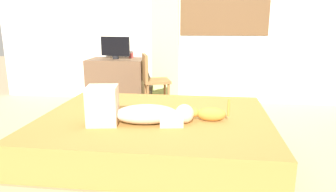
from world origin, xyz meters
TOP-DOWN VIEW (x-y plane):
  - ground_plane at (0.00, 0.00)m, footprint 16.00×16.00m
  - back_wall_with_window at (0.02, 2.32)m, footprint 6.40×0.14m
  - bed at (-0.08, -0.04)m, footprint 2.23×1.78m
  - person_lying at (-0.22, -0.28)m, footprint 0.94×0.39m
  - cat at (0.44, -0.13)m, footprint 0.36×0.12m
  - desk at (-1.03, 1.92)m, footprint 0.90×0.56m
  - tv_monitor at (-1.04, 1.92)m, footprint 0.48×0.10m
  - cup at (-0.84, 2.10)m, footprint 0.08×0.08m
  - chair_by_desk at (-0.40, 1.58)m, footprint 0.48×0.48m
  - curtain_left at (-0.28, 2.20)m, footprint 0.44×0.06m

SIDE VIEW (x-z plane):
  - ground_plane at x=0.00m, z-range 0.00..0.00m
  - bed at x=-0.08m, z-range 0.00..0.44m
  - desk at x=-1.03m, z-range 0.00..0.74m
  - chair_by_desk at x=-0.40m, z-range 0.08..0.94m
  - cat at x=0.44m, z-range 0.41..0.62m
  - person_lying at x=-0.22m, z-range 0.39..0.73m
  - cup at x=-0.84m, z-range 0.74..0.82m
  - tv_monitor at x=-1.04m, z-range 0.75..1.10m
  - curtain_left at x=-0.28m, z-range 0.00..2.50m
  - back_wall_with_window at x=0.02m, z-range 0.00..2.90m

